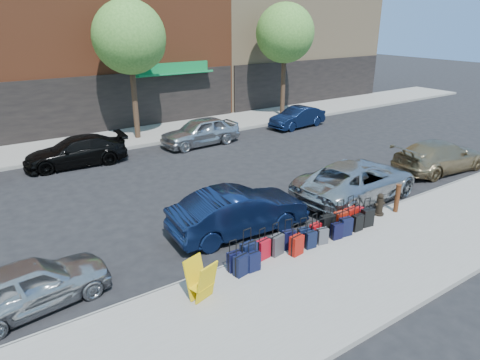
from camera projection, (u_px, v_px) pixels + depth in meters
ground at (219, 196)px, 16.56m from camera, size 120.00×120.00×0.00m
sidewalk_near at (345, 272)px, 11.52m from camera, size 60.00×4.00×0.15m
sidewalk_far at (126, 138)px, 24.25m from camera, size 60.00×4.00×0.15m
curb_near at (296, 242)px, 13.08m from camera, size 60.00×0.08×0.15m
curb_far at (140, 146)px, 22.69m from camera, size 60.00×0.08×0.15m
tree_center at (132, 39)px, 22.29m from camera, size 3.80×3.80×7.27m
tree_right at (287, 35)px, 27.82m from camera, size 3.80×3.80×7.27m
suitcase_front_0 at (234, 261)px, 11.37m from camera, size 0.37×0.21×0.89m
suitcase_front_1 at (249, 254)px, 11.61m from camera, size 0.45×0.26×1.07m
suitcase_front_2 at (263, 249)px, 11.95m from camera, size 0.40×0.26×0.92m
suitcase_front_3 at (277, 245)px, 12.13m from camera, size 0.44×0.29×0.98m
suitcase_front_4 at (289, 239)px, 12.46m from camera, size 0.42×0.28×0.92m
suitcase_front_5 at (304, 236)px, 12.68m from camera, size 0.39×0.26×0.86m
suitcase_front_6 at (315, 232)px, 12.94m from camera, size 0.38×0.24×0.86m
suitcase_front_7 at (327, 225)px, 13.21m from camera, size 0.48×0.32×1.06m
suitcase_front_8 at (340, 221)px, 13.47m from camera, size 0.45×0.27×1.05m
suitcase_front_9 at (351, 218)px, 13.71m from camera, size 0.45×0.25×1.07m
suitcase_front_10 at (358, 215)px, 14.02m from camera, size 0.36×0.21×0.87m
suitcase_back_0 at (241, 265)px, 11.18m from camera, size 0.42×0.29×0.93m
suitcase_back_1 at (253, 261)px, 11.38m from camera, size 0.37×0.23×0.87m
suitcase_back_4 at (296, 245)px, 12.14m from camera, size 0.42×0.28×0.95m
suitcase_back_5 at (310, 240)px, 12.51m from camera, size 0.36×0.23×0.83m
suitcase_back_6 at (322, 236)px, 12.75m from camera, size 0.37×0.26×0.80m
suitcase_back_7 at (337, 231)px, 13.02m from camera, size 0.37×0.25×0.83m
suitcase_back_8 at (346, 227)px, 13.22m from camera, size 0.42×0.28×0.94m
suitcase_back_9 at (357, 223)px, 13.52m from camera, size 0.37×0.22×0.87m
suitcase_back_10 at (367, 217)px, 13.80m from camera, size 0.43×0.29×0.96m
fire_hydrant at (380, 205)px, 14.58m from camera, size 0.41×0.35×0.79m
bollard at (397, 198)px, 14.75m from camera, size 0.19×0.19×1.01m
display_rack at (201, 280)px, 10.17m from camera, size 0.72×0.76×1.02m
car_near_0 at (30, 285)px, 10.04m from camera, size 3.82×1.94×1.25m
car_near_1 at (239, 211)px, 13.55m from camera, size 4.60×1.90×1.48m
car_near_2 at (357, 180)px, 16.11m from camera, size 5.56×2.94×1.49m
car_near_3 at (440, 156)px, 19.09m from camera, size 4.95×2.37×1.39m
car_far_1 at (76, 151)px, 19.83m from camera, size 4.72×2.20×1.33m
car_far_2 at (200, 131)px, 22.97m from camera, size 4.42×1.92×1.48m
car_far_3 at (297, 117)px, 26.70m from camera, size 3.95×1.70×1.27m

